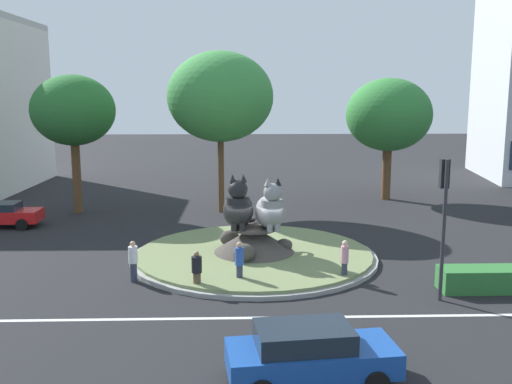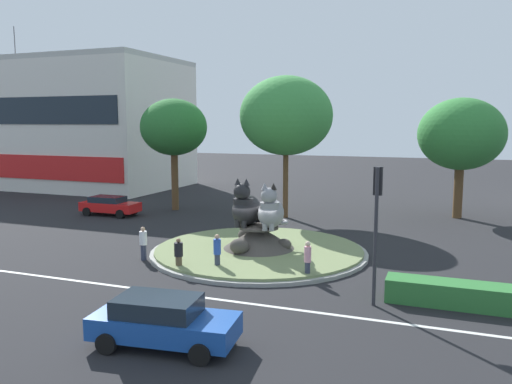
# 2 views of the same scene
# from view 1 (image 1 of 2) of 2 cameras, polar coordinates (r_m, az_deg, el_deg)

# --- Properties ---
(ground_plane) EXTENTS (160.00, 160.00, 0.00)m
(ground_plane) POSITION_cam_1_polar(r_m,az_deg,el_deg) (26.72, -0.19, -6.56)
(ground_plane) COLOR black
(lane_centreline) EXTENTS (112.00, 0.20, 0.01)m
(lane_centreline) POSITION_cam_1_polar(r_m,az_deg,el_deg) (19.97, 0.38, -12.35)
(lane_centreline) COLOR silver
(lane_centreline) RESTS_ON ground
(roundabout_island) EXTENTS (11.26, 11.26, 1.47)m
(roundabout_island) POSITION_cam_1_polar(r_m,az_deg,el_deg) (26.60, -0.21, -5.77)
(roundabout_island) COLOR gray
(roundabout_island) RESTS_ON ground
(cat_statue_black) EXTENTS (1.58, 2.48, 2.52)m
(cat_statue_black) POSITION_cam_1_polar(r_m,az_deg,el_deg) (26.10, -1.76, -1.55)
(cat_statue_black) COLOR black
(cat_statue_black) RESTS_ON roundabout_island
(cat_statue_grey) EXTENTS (1.60, 2.49, 2.38)m
(cat_statue_grey) POSITION_cam_1_polar(r_m,az_deg,el_deg) (25.91, 1.47, -1.76)
(cat_statue_grey) COLOR gray
(cat_statue_grey) RESTS_ON roundabout_island
(traffic_light_mast) EXTENTS (0.32, 0.46, 5.20)m
(traffic_light_mast) POSITION_cam_1_polar(r_m,az_deg,el_deg) (21.73, 18.12, -1.06)
(traffic_light_mast) COLOR #2D2D33
(traffic_light_mast) RESTS_ON ground
(clipped_hedge_strip) EXTENTS (5.37, 1.20, 0.90)m
(clipped_hedge_strip) POSITION_cam_1_polar(r_m,az_deg,el_deg) (24.44, 23.78, -7.90)
(clipped_hedge_strip) COLOR #2D7033
(clipped_hedge_strip) RESTS_ON ground
(broadleaf_tree_behind_island) EXTENTS (5.98, 5.98, 8.55)m
(broadleaf_tree_behind_island) POSITION_cam_1_polar(r_m,az_deg,el_deg) (41.61, 13.01, 7.43)
(broadleaf_tree_behind_island) COLOR brown
(broadleaf_tree_behind_island) RESTS_ON ground
(second_tree_near_tower) EXTENTS (5.14, 5.14, 8.64)m
(second_tree_near_tower) POSITION_cam_1_polar(r_m,az_deg,el_deg) (37.58, -17.66, 7.66)
(second_tree_near_tower) COLOR brown
(second_tree_near_tower) RESTS_ON ground
(third_tree_left) EXTENTS (6.57, 6.57, 10.08)m
(third_tree_left) POSITION_cam_1_polar(r_m,az_deg,el_deg) (36.07, -3.56, 9.39)
(third_tree_left) COLOR brown
(third_tree_left) RESTS_ON ground
(pedestrian_white_shirt) EXTENTS (0.37, 0.37, 1.69)m
(pedestrian_white_shirt) POSITION_cam_1_polar(r_m,az_deg,el_deg) (23.78, -12.07, -6.64)
(pedestrian_white_shirt) COLOR #33384C
(pedestrian_white_shirt) RESTS_ON ground
(pedestrian_blue_shirt) EXTENTS (0.34, 0.34, 1.74)m
(pedestrian_blue_shirt) POSITION_cam_1_polar(r_m,az_deg,el_deg) (22.91, -1.65, -6.95)
(pedestrian_blue_shirt) COLOR #33384C
(pedestrian_blue_shirt) RESTS_ON ground
(pedestrian_pink_shirt) EXTENTS (0.31, 0.31, 1.72)m
(pedestrian_pink_shirt) POSITION_cam_1_polar(r_m,az_deg,el_deg) (23.50, 8.77, -6.64)
(pedestrian_pink_shirt) COLOR #33384C
(pedestrian_pink_shirt) RESTS_ON ground
(pedestrian_black_shirt) EXTENTS (0.40, 0.40, 1.57)m
(pedestrian_black_shirt) POSITION_cam_1_polar(r_m,az_deg,el_deg) (22.37, -5.89, -7.73)
(pedestrian_black_shirt) COLOR brown
(pedestrian_black_shirt) RESTS_ON ground
(sedan_on_far_lane) EXTENTS (4.36, 1.99, 1.41)m
(sedan_on_far_lane) POSITION_cam_1_polar(r_m,az_deg,el_deg) (35.66, -24.02, -1.99)
(sedan_on_far_lane) COLOR red
(sedan_on_far_lane) RESTS_ON ground
(hatchback_near_shophouse) EXTENTS (4.62, 2.43, 1.55)m
(hatchback_near_shophouse) POSITION_cam_1_polar(r_m,az_deg,el_deg) (15.70, 5.33, -15.59)
(hatchback_near_shophouse) COLOR #19479E
(hatchback_near_shophouse) RESTS_ON ground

